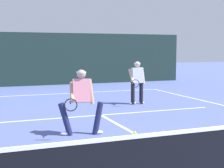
{
  "coord_description": "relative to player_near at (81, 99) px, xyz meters",
  "views": [
    {
      "loc": [
        -3.45,
        -3.81,
        2.07
      ],
      "look_at": [
        0.26,
        5.76,
        1.0
      ],
      "focal_mm": 54.39,
      "sensor_mm": 36.0,
      "label": 1
    }
  ],
  "objects": [
    {
      "name": "court_line_service",
      "position": [
        1.24,
        2.14,
        -0.86
      ],
      "size": [
        7.83,
        0.1,
        0.01
      ],
      "primitive_type": "cube",
      "color": "white",
      "rests_on": "ground_plane"
    },
    {
      "name": "player_near",
      "position": [
        0.0,
        0.0,
        0.0
      ],
      "size": [
        1.1,
        0.88,
        1.58
      ],
      "rotation": [
        0.0,
        0.0,
        2.93
      ],
      "color": "#1E234C",
      "rests_on": "ground_plane"
    },
    {
      "name": "player_far",
      "position": [
        3.2,
        3.65,
        0.01
      ],
      "size": [
        0.81,
        0.85,
        1.6
      ],
      "rotation": [
        0.0,
        0.0,
        3.05
      ],
      "color": "black",
      "rests_on": "ground_plane"
    },
    {
      "name": "court_line_centre",
      "position": [
        1.24,
        -0.72,
        -0.86
      ],
      "size": [
        0.1,
        6.4,
        0.01
      ],
      "primitive_type": "cube",
      "color": "white",
      "rests_on": "ground_plane"
    },
    {
      "name": "tennis_ball",
      "position": [
        1.23,
        -0.38,
        -0.83
      ],
      "size": [
        0.07,
        0.07,
        0.07
      ],
      "primitive_type": "sphere",
      "color": "#D1E033",
      "rests_on": "ground_plane"
    },
    {
      "name": "back_fence_windscreen",
      "position": [
        1.24,
        11.58,
        0.62
      ],
      "size": [
        17.08,
        0.12,
        2.98
      ],
      "primitive_type": "cube",
      "color": "#1B2D2A",
      "rests_on": "ground_plane"
    },
    {
      "name": "court_line_baseline_far",
      "position": [
        1.24,
        7.6,
        -0.86
      ],
      "size": [
        9.6,
        0.1,
        0.01
      ],
      "primitive_type": "cube",
      "color": "white",
      "rests_on": "ground_plane"
    }
  ]
}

